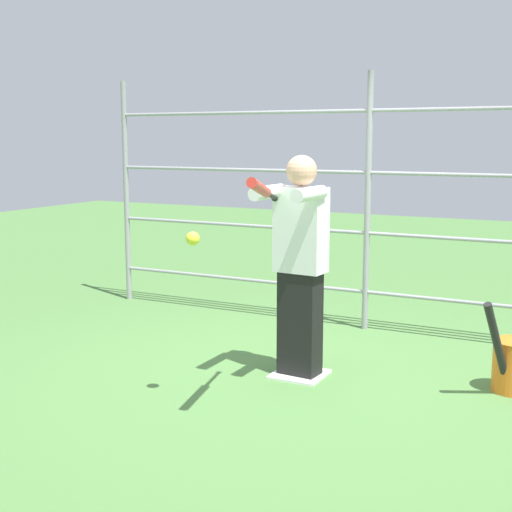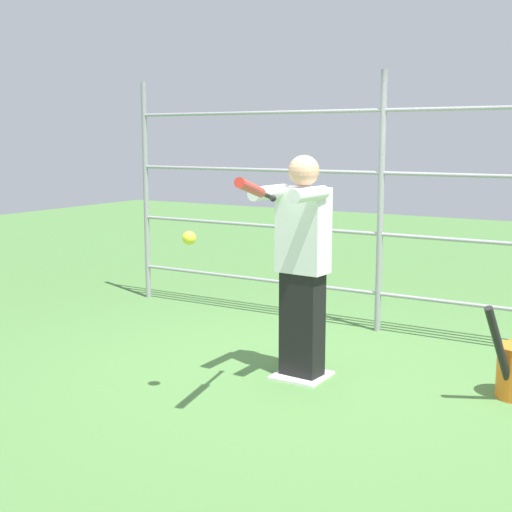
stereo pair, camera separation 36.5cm
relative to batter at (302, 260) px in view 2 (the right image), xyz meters
The scene contains 6 objects.
ground_plane 0.94m from the batter, 90.00° to the right, with size 24.00×24.00×0.00m, color #4C7A3D.
home_plate 0.93m from the batter, 90.00° to the right, with size 0.40×0.40×0.02m.
fence_backstop 1.65m from the batter, 90.00° to the right, with size 5.86×0.06×2.50m.
batter is the anchor object (origin of this frame).
baseball_bat_swinging 1.15m from the batter, 99.07° to the left, with size 0.31×0.87×0.22m.
softball_in_flight 1.03m from the batter, 66.38° to the left, with size 0.10×0.10×0.10m.
Camera 2 is at (-2.51, 4.83, 1.87)m, focal length 50.00 mm.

